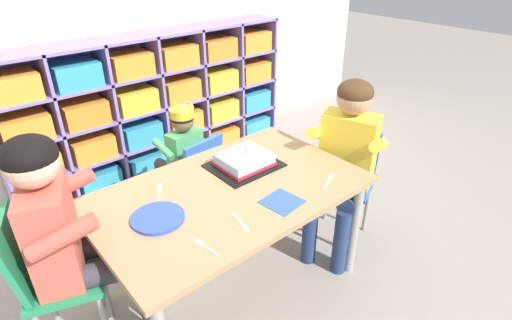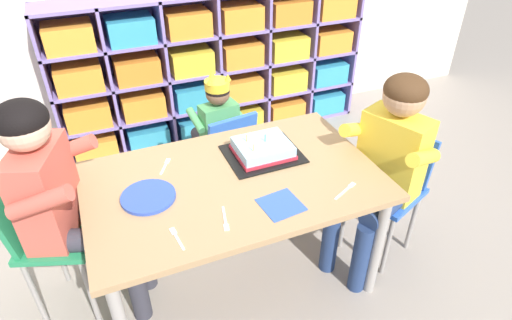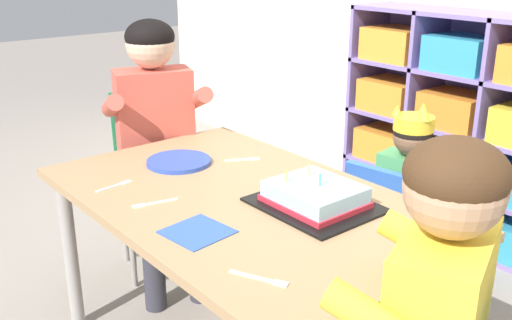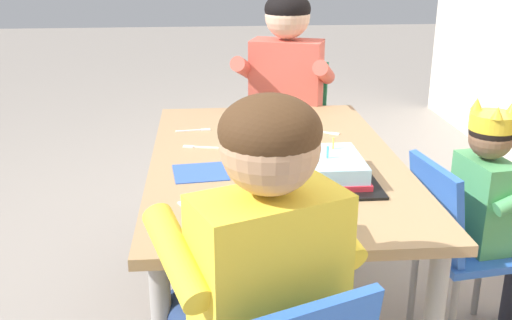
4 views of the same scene
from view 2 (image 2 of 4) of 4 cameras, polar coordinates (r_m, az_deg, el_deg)
The scene contains 16 objects.
ground at distance 2.32m, azimuth -2.52°, elevation -14.87°, with size 16.00×16.00×0.00m, color gray.
storage_cubby_shelf at distance 3.24m, azimuth -5.35°, elevation 11.59°, with size 2.24×0.30×1.07m.
activity_table at distance 1.93m, azimuth -2.93°, elevation -4.06°, with size 1.27×0.79×0.62m.
classroom_chair_blue at distance 2.51m, azimuth -4.03°, elevation 1.20°, with size 0.35×0.38×0.65m.
child_with_crown at distance 2.53m, azimuth -5.29°, elevation 4.95°, with size 0.32×0.32×0.83m.
classroom_chair_adult_side at distance 2.06m, azimuth -25.90°, elevation -8.23°, with size 0.41×0.42×0.77m.
adult_helper_seated at distance 1.90m, azimuth -24.10°, elevation -3.91°, with size 0.48×0.46×1.08m.
classroom_chair_guest_side at distance 2.31m, azimuth 17.28°, elevation -2.92°, with size 0.43×0.42×0.68m.
guest_at_table_side at distance 2.11m, azimuth 16.73°, elevation 0.35°, with size 0.49×0.47×1.02m.
birthday_cake_on_tray at distance 2.03m, azimuth 0.89°, elevation 1.37°, with size 0.34×0.29×0.10m.
paper_plate_stack at distance 1.83m, azimuth -13.99°, elevation -4.71°, with size 0.22×0.22×0.01m, color blue.
paper_napkin_square at distance 1.75m, azimuth 3.30°, elevation -5.88°, with size 0.16×0.16×0.00m, color #3356B7.
fork_scattered_mid_table at distance 1.64m, azimuth -10.42°, elevation -9.94°, with size 0.03×0.13×0.00m.
fork_at_table_front_edge at distance 1.86m, azimuth 11.76°, elevation -3.86°, with size 0.14×0.08×0.00m.
fork_by_napkin at distance 1.69m, azimuth -4.08°, elevation -7.89°, with size 0.04×0.14×0.00m.
fork_beside_plate_stack at distance 2.01m, azimuth -11.84°, elevation -0.68°, with size 0.07×0.12×0.00m.
Camera 2 is at (-0.49, -1.43, 1.76)m, focal length 30.39 mm.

